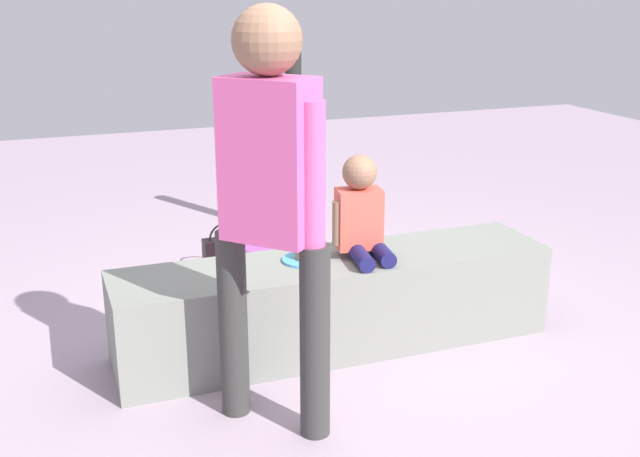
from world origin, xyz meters
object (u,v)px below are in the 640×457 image
child_seated (361,213)px  handbag_black_leather (226,254)px  adult_standing (270,187)px  gift_bag (259,261)px  party_cup_red (328,283)px  cake_plate (306,256)px  water_bottle_near_gift (197,298)px

child_seated → handbag_black_leather: 1.35m
adult_standing → gift_bag: 1.63m
gift_bag → party_cup_red: (0.34, -0.20, -0.11)m
cake_plate → gift_bag: 0.86m
cake_plate → water_bottle_near_gift: size_ratio=1.09×
cake_plate → water_bottle_near_gift: 0.79m
adult_standing → gift_bag: bearing=76.1°
cake_plate → party_cup_red: (0.34, 0.61, -0.41)m
gift_bag → water_bottle_near_gift: bearing=-149.6°
child_seated → adult_standing: (-0.60, -0.54, 0.31)m
child_seated → water_bottle_near_gift: bearing=138.6°
gift_bag → water_bottle_near_gift: 0.48m
party_cup_red → handbag_black_leather: 0.71m
water_bottle_near_gift → adult_standing: bearing=-86.5°
water_bottle_near_gift → party_cup_red: bearing=3.2°
gift_bag → water_bottle_near_gift: gift_bag is taller
child_seated → adult_standing: size_ratio=0.30×
party_cup_red → handbag_black_leather: (-0.45, 0.54, 0.06)m
child_seated → gift_bag: size_ratio=1.29×
water_bottle_near_gift → handbag_black_leather: (0.30, 0.58, 0.02)m
water_bottle_near_gift → handbag_black_leather: 0.66m
adult_standing → party_cup_red: (0.68, 1.18, -0.92)m
cake_plate → handbag_black_leather: bearing=95.4°
child_seated → water_bottle_near_gift: 1.06m
cake_plate → gift_bag: bearing=90.0°
child_seated → adult_standing: 0.87m
child_seated → handbag_black_leather: bearing=107.6°
adult_standing → water_bottle_near_gift: adult_standing is taller
child_seated → adult_standing: adult_standing is taller
adult_standing → cake_plate: (0.34, 0.57, -0.51)m
adult_standing → party_cup_red: adult_standing is taller
adult_standing → water_bottle_near_gift: 1.44m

